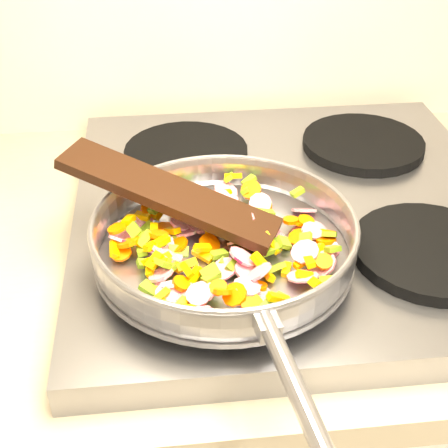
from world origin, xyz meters
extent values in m
cube|color=#939399|center=(-0.70, 1.67, 0.92)|extent=(0.60, 0.60, 0.04)
cylinder|color=black|center=(-0.84, 1.52, 0.95)|extent=(0.19, 0.19, 0.02)
cylinder|color=black|center=(-0.56, 1.52, 0.95)|extent=(0.19, 0.19, 0.02)
cylinder|color=black|center=(-0.84, 1.81, 0.95)|extent=(0.19, 0.19, 0.02)
cylinder|color=black|center=(-0.56, 1.81, 0.95)|extent=(0.19, 0.19, 0.02)
cylinder|color=#9E9EA5|center=(-0.81, 1.54, 0.96)|extent=(0.31, 0.31, 0.01)
torus|color=#9E9EA5|center=(-0.81, 1.54, 0.98)|extent=(0.34, 0.34, 0.04)
torus|color=#9E9EA5|center=(-0.81, 1.54, 1.00)|extent=(0.31, 0.31, 0.01)
cylinder|color=#9E9EA5|center=(-0.78, 1.29, 1.00)|extent=(0.04, 0.19, 0.02)
cube|color=#9E9EA5|center=(-0.79, 1.37, 0.99)|extent=(0.03, 0.03, 0.02)
cylinder|color=#FF5E00|center=(-0.76, 1.64, 0.98)|extent=(0.04, 0.03, 0.02)
cylinder|color=#FF5E00|center=(-0.72, 1.57, 0.97)|extent=(0.03, 0.03, 0.02)
cube|color=#FFAA00|center=(-0.88, 1.50, 0.98)|extent=(0.03, 0.02, 0.01)
cylinder|color=#FF5E00|center=(-0.89, 1.55, 0.98)|extent=(0.03, 0.03, 0.02)
cube|color=#FFAA00|center=(-0.72, 1.48, 0.98)|extent=(0.01, 0.03, 0.01)
cube|color=#6F9A18|center=(-0.81, 1.50, 0.97)|extent=(0.02, 0.02, 0.01)
cube|color=#FFAA00|center=(-0.90, 1.51, 0.98)|extent=(0.02, 0.02, 0.02)
cube|color=#FFAA00|center=(-0.88, 1.53, 0.99)|extent=(0.02, 0.02, 0.01)
cube|color=#6F9A18|center=(-0.77, 1.64, 0.98)|extent=(0.02, 0.02, 0.01)
cylinder|color=#C5133B|center=(-0.89, 1.48, 0.97)|extent=(0.04, 0.04, 0.02)
cylinder|color=#FF5E00|center=(-0.86, 1.46, 0.98)|extent=(0.03, 0.03, 0.02)
cube|color=#6F9A18|center=(-0.86, 1.64, 0.99)|extent=(0.02, 0.02, 0.02)
cylinder|color=#C5133B|center=(-0.85, 1.44, 0.98)|extent=(0.04, 0.04, 0.02)
cube|color=#FFAA00|center=(-0.86, 1.48, 0.98)|extent=(0.02, 0.02, 0.01)
cube|color=#6F9A18|center=(-0.78, 1.56, 0.97)|extent=(0.02, 0.02, 0.02)
cylinder|color=#FF5E00|center=(-0.80, 1.56, 0.97)|extent=(0.02, 0.02, 0.02)
cube|color=#FFAA00|center=(-0.73, 1.47, 0.97)|extent=(0.02, 0.01, 0.01)
cube|color=#FFAA00|center=(-0.85, 1.47, 0.98)|extent=(0.02, 0.02, 0.02)
cylinder|color=#C5133B|center=(-0.80, 1.65, 0.98)|extent=(0.04, 0.05, 0.02)
cylinder|color=#FF5E00|center=(-0.79, 1.43, 0.98)|extent=(0.03, 0.03, 0.02)
cube|color=#6F9A18|center=(-0.82, 1.58, 0.97)|extent=(0.02, 0.02, 0.01)
cube|color=#6F9A18|center=(-0.90, 1.57, 0.97)|extent=(0.02, 0.02, 0.02)
cylinder|color=#FF5E00|center=(-0.85, 1.45, 0.97)|extent=(0.03, 0.03, 0.03)
cylinder|color=#C5133B|center=(-0.83, 1.64, 0.97)|extent=(0.05, 0.05, 0.02)
cylinder|color=#C5133B|center=(-0.84, 1.58, 0.97)|extent=(0.03, 0.03, 0.01)
cylinder|color=#C5133B|center=(-0.73, 1.47, 0.97)|extent=(0.05, 0.04, 0.01)
cube|color=#FFAA00|center=(-0.80, 1.57, 0.97)|extent=(0.03, 0.02, 0.02)
cylinder|color=#FF5E00|center=(-0.83, 1.54, 0.97)|extent=(0.04, 0.04, 0.02)
cylinder|color=#C5133B|center=(-0.71, 1.49, 0.97)|extent=(0.04, 0.04, 0.03)
cylinder|color=#C5133B|center=(-0.78, 1.56, 0.98)|extent=(0.04, 0.04, 0.03)
cube|color=#FFAA00|center=(-0.94, 1.53, 0.98)|extent=(0.01, 0.03, 0.01)
cube|color=#6F9A18|center=(-0.88, 1.55, 0.97)|extent=(0.02, 0.02, 0.01)
cylinder|color=#C5133B|center=(-0.78, 1.47, 0.98)|extent=(0.04, 0.04, 0.03)
cube|color=#6F9A18|center=(-0.84, 1.48, 0.97)|extent=(0.02, 0.02, 0.02)
cylinder|color=#FF5E00|center=(-0.85, 1.61, 0.98)|extent=(0.04, 0.03, 0.02)
cylinder|color=#C5133B|center=(-0.93, 1.58, 0.97)|extent=(0.05, 0.04, 0.03)
cube|color=#6F9A18|center=(-0.93, 1.54, 0.98)|extent=(0.02, 0.02, 0.01)
cube|color=#6F9A18|center=(-0.90, 1.51, 0.97)|extent=(0.03, 0.02, 0.02)
cube|color=#FFAA00|center=(-0.75, 1.49, 0.97)|extent=(0.02, 0.02, 0.01)
cube|color=#6F9A18|center=(-0.89, 1.60, 0.98)|extent=(0.03, 0.02, 0.02)
cylinder|color=#FF5E00|center=(-0.92, 1.54, 0.98)|extent=(0.03, 0.03, 0.02)
cube|color=#6F9A18|center=(-0.83, 1.47, 0.98)|extent=(0.02, 0.02, 0.02)
cylinder|color=#C5133B|center=(-0.72, 1.50, 0.98)|extent=(0.04, 0.03, 0.02)
cylinder|color=#FF5E00|center=(-0.86, 1.64, 0.97)|extent=(0.03, 0.03, 0.01)
cube|color=#6F9A18|center=(-0.75, 1.53, 0.98)|extent=(0.02, 0.02, 0.02)
cylinder|color=#FF5E00|center=(-0.93, 1.53, 0.97)|extent=(0.03, 0.03, 0.01)
cylinder|color=#C5133B|center=(-0.85, 1.42, 0.97)|extent=(0.03, 0.03, 0.02)
cylinder|color=#C5133B|center=(-0.88, 1.52, 0.98)|extent=(0.03, 0.04, 0.03)
cube|color=#6F9A18|center=(-0.81, 1.41, 0.98)|extent=(0.02, 0.02, 0.02)
cube|color=#FFAA00|center=(-0.84, 1.52, 0.97)|extent=(0.03, 0.02, 0.01)
cube|color=#6F9A18|center=(-0.71, 1.62, 0.99)|extent=(0.02, 0.02, 0.01)
cylinder|color=#FF5E00|center=(-0.93, 1.56, 0.98)|extent=(0.02, 0.02, 0.01)
cube|color=#6F9A18|center=(-0.90, 1.47, 0.97)|extent=(0.03, 0.02, 0.01)
cube|color=#FFAA00|center=(-0.89, 1.50, 0.98)|extent=(0.02, 0.02, 0.02)
cylinder|color=#C5133B|center=(-0.89, 1.48, 0.97)|extent=(0.03, 0.03, 0.02)
cube|color=#6F9A18|center=(-0.89, 1.45, 0.97)|extent=(0.02, 0.02, 0.01)
cube|color=#6F9A18|center=(-0.76, 1.66, 0.98)|extent=(0.02, 0.02, 0.01)
cylinder|color=#C5133B|center=(-0.71, 1.55, 0.97)|extent=(0.04, 0.03, 0.02)
cube|color=#6F9A18|center=(-0.69, 1.53, 0.98)|extent=(0.02, 0.02, 0.01)
cylinder|color=#C5133B|center=(-0.81, 1.57, 0.97)|extent=(0.04, 0.04, 0.03)
cube|color=#FFAA00|center=(-0.81, 1.62, 0.98)|extent=(0.01, 0.03, 0.02)
cylinder|color=#C5133B|center=(-0.90, 1.60, 0.96)|extent=(0.04, 0.04, 0.03)
cylinder|color=#C5133B|center=(-0.79, 1.50, 0.98)|extent=(0.04, 0.05, 0.03)
cylinder|color=#C5133B|center=(-0.80, 1.61, 0.98)|extent=(0.04, 0.04, 0.02)
cube|color=#FFAA00|center=(-0.87, 1.43, 0.97)|extent=(0.02, 0.03, 0.01)
cylinder|color=#C5133B|center=(-0.84, 1.41, 0.99)|extent=(0.04, 0.04, 0.02)
cube|color=#6F9A18|center=(-0.78, 1.41, 0.98)|extent=(0.03, 0.03, 0.01)
cylinder|color=#FF5E00|center=(-0.69, 1.52, 0.97)|extent=(0.03, 0.03, 0.01)
cylinder|color=#C5133B|center=(-0.79, 1.48, 0.97)|extent=(0.03, 0.03, 0.02)
cube|color=#FFAA00|center=(-0.79, 1.55, 0.97)|extent=(0.02, 0.02, 0.01)
cylinder|color=#C5133B|center=(-0.93, 1.55, 0.98)|extent=(0.03, 0.03, 0.02)
cube|color=#6F9A18|center=(-0.72, 1.52, 0.98)|extent=(0.02, 0.02, 0.02)
cube|color=#FFAA00|center=(-0.86, 1.50, 0.98)|extent=(0.03, 0.01, 0.02)
cube|color=#FFAA00|center=(-0.85, 1.66, 0.98)|extent=(0.02, 0.01, 0.01)
cube|color=#6F9A18|center=(-0.82, 1.52, 0.97)|extent=(0.02, 0.02, 0.01)
cube|color=#6F9A18|center=(-0.78, 1.57, 0.98)|extent=(0.02, 0.03, 0.01)
cube|color=#6F9A18|center=(-0.76, 1.52, 0.98)|extent=(0.02, 0.02, 0.01)
cube|color=#FFAA00|center=(-0.89, 1.61, 0.97)|extent=(0.02, 0.02, 0.02)
cylinder|color=#C5133B|center=(-0.78, 1.57, 0.98)|extent=(0.03, 0.03, 0.02)
cylinder|color=#FF5E00|center=(-0.76, 1.58, 0.98)|extent=(0.03, 0.03, 0.02)
cylinder|color=#C5133B|center=(-0.76, 1.44, 0.97)|extent=(0.04, 0.04, 0.02)
cube|color=#6F9A18|center=(-0.81, 1.49, 0.97)|extent=(0.02, 0.02, 0.01)
cylinder|color=#FF5E00|center=(-0.73, 1.56, 0.98)|extent=(0.03, 0.03, 0.01)
cube|color=#6F9A18|center=(-0.76, 1.51, 0.98)|extent=(0.02, 0.01, 0.01)
cylinder|color=#FF5E00|center=(-0.69, 1.55, 0.97)|extent=(0.04, 0.03, 0.02)
cube|color=#FFAA00|center=(-0.90, 1.52, 0.98)|extent=(0.02, 0.02, 0.01)
cube|color=#6F9A18|center=(-0.90, 1.59, 0.97)|extent=(0.02, 0.02, 0.01)
cube|color=#FFAA00|center=(-0.90, 1.54, 0.98)|extent=(0.02, 0.02, 0.02)
cylinder|color=#C5133B|center=(-0.76, 1.61, 0.97)|extent=(0.04, 0.04, 0.03)
cube|color=#6F9A18|center=(-0.75, 1.62, 0.97)|extent=(0.02, 0.02, 0.01)
cylinder|color=#FF5E00|center=(-0.71, 1.56, 0.98)|extent=(0.03, 0.03, 0.01)
cube|color=#FFAA00|center=(-0.84, 1.52, 0.98)|extent=(0.02, 0.02, 0.02)
cylinder|color=#C5133B|center=(-0.69, 1.56, 0.96)|extent=(0.03, 0.04, 0.02)
cube|color=#FFAA00|center=(-0.84, 1.59, 0.98)|extent=(0.01, 0.02, 0.01)
cylinder|color=#C5133B|center=(-0.80, 1.61, 0.97)|extent=(0.04, 0.03, 0.03)
cube|color=#6F9A18|center=(-0.91, 1.53, 0.97)|extent=(0.01, 0.02, 0.01)
cylinder|color=#C5133B|center=(-0.71, 1.54, 0.98)|extent=(0.03, 0.03, 0.01)
cube|color=#FFAA00|center=(-0.83, 1.56, 0.98)|extent=(0.01, 0.02, 0.01)
cylinder|color=#C5133B|center=(-0.78, 1.44, 0.97)|extent=(0.04, 0.04, 0.02)
cylinder|color=#C5133B|center=(-0.88, 1.45, 0.97)|extent=(0.05, 0.04, 0.03)
cube|color=#6F9A18|center=(-0.86, 1.57, 0.97)|extent=(0.02, 0.03, 0.01)
cylinder|color=#C5133B|center=(-0.76, 1.58, 0.97)|extent=(0.03, 0.03, 0.02)
cube|color=#FFAA00|center=(-0.84, 1.63, 0.98)|extent=(0.01, 0.02, 0.02)
cube|color=#FFAA00|center=(-0.71, 1.51, 0.98)|extent=(0.02, 0.02, 0.02)
cube|color=#6F9A18|center=(-0.83, 1.65, 0.97)|extent=(0.03, 0.02, 0.02)
cube|color=#6F9A18|center=(-0.84, 1.46, 0.97)|extent=(0.02, 0.02, 0.01)
cylinder|color=#FF5E00|center=(-0.90, 1.61, 0.98)|extent=(0.03, 0.03, 0.03)
cube|color=#6F9A18|center=(-0.79, 1.59, 0.97)|extent=(0.02, 0.02, 0.02)
cylinder|color=#FF5E00|center=(-0.84, 1.62, 0.98)|extent=(0.04, 0.04, 0.02)
cube|color=#FFAA00|center=(-0.90, 1.50, 0.97)|extent=(0.01, 0.03, 0.01)
cylinder|color=#FF5E00|center=(-0.81, 1.44, 0.98)|extent=(0.04, 0.04, 0.02)
cylinder|color=#FF5E00|center=(-0.84, 1.59, 0.97)|extent=(0.04, 0.04, 0.01)
cube|color=#6F9A18|center=(-0.88, 1.49, 0.99)|extent=(0.02, 0.02, 0.02)
cube|color=#6F9A18|center=(-0.69, 1.50, 0.98)|extent=(0.02, 0.02, 0.01)
cube|color=#FFAA00|center=(-0.77, 1.42, 0.98)|extent=(0.03, 0.01, 0.02)
cube|color=#FFAA00|center=(-0.80, 1.63, 0.98)|extent=(0.02, 0.03, 0.02)
cylinder|color=#C5133B|center=(-0.82, 1.49, 0.97)|extent=(0.04, 0.04, 0.02)
cylinder|color=#C5133B|center=(-0.84, 1.45, 0.98)|extent=(0.04, 0.04, 0.01)
cylinder|color=#FF5E00|center=(-0.88, 1.58, 0.97)|extent=(0.04, 0.04, 0.01)
cylinder|color=#C5133B|center=(-0.80, 1.51, 0.96)|extent=(0.04, 0.03, 0.03)
cube|color=#FFAA00|center=(-0.89, 1.56, 0.98)|extent=(0.01, 0.02, 0.01)
cube|color=#6F9A18|center=(-0.91, 1.56, 0.98)|extent=(0.02, 0.02, 0.02)
cylinder|color=#C5133B|center=(-0.87, 1.53, 0.97)|extent=(0.04, 0.04, 0.01)
cube|color=#FFAA00|center=(-0.78, 1.66, 0.99)|extent=(0.02, 0.01, 0.01)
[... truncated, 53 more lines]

